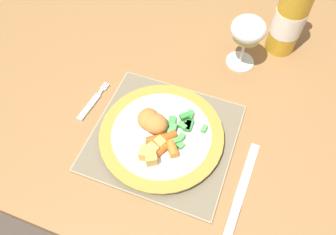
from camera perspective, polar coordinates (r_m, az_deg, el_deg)
ground_plane at (r=1.49m, az=0.66°, el=-10.78°), size 6.00×6.00×0.00m
dining_table at (r=0.92m, az=1.05°, el=5.33°), size 1.53×0.94×0.74m
placemat at (r=0.73m, az=-0.83°, el=-3.42°), size 0.31×0.29×0.01m
dinner_plate at (r=0.72m, az=-1.14°, el=-3.13°), size 0.27×0.27×0.02m
breaded_croquettes at (r=0.70m, az=-2.80°, el=-0.66°), size 0.08×0.07×0.04m
green_beans_pile at (r=0.71m, az=2.54°, el=-1.75°), size 0.09×0.10×0.02m
glazed_carrots at (r=0.68m, az=-1.16°, el=-4.72°), size 0.08×0.08×0.02m
fork at (r=0.80m, az=-13.16°, el=2.35°), size 0.03×0.12×0.01m
table_knife at (r=0.69m, az=12.36°, el=-13.19°), size 0.03×0.21×0.01m
wine_glass at (r=0.82m, az=13.72°, el=14.34°), size 0.08×0.08×0.14m
bottle at (r=0.89m, az=20.78°, el=16.73°), size 0.08×0.08×0.30m
roast_potatoes at (r=0.67m, az=-3.00°, el=-6.15°), size 0.04×0.07×0.03m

